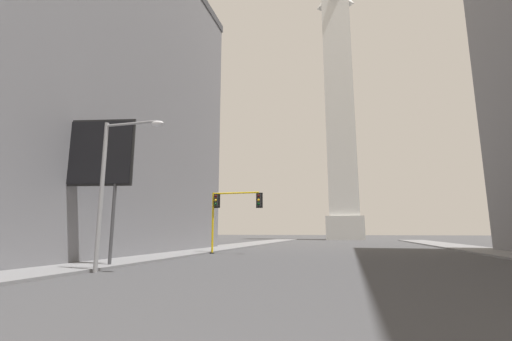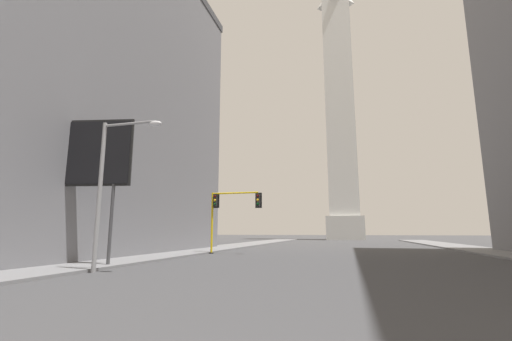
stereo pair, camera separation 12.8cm
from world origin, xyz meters
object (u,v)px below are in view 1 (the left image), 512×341
Objects in this scene: street_lamp at (113,175)px; billboard_sign at (85,155)px; traffic_light_mid_left at (230,207)px; obelisk at (340,106)px.

billboard_sign reaches higher than street_lamp.
street_lamp is 4.32m from billboard_sign.
traffic_light_mid_left is 0.74× the size of street_lamp.
traffic_light_mid_left is 14.53m from street_lamp.
street_lamp is 0.88× the size of billboard_sign.
traffic_light_mid_left is 0.64× the size of billboard_sign.
street_lamp is at bearing -29.26° from billboard_sign.
street_lamp is at bearing -98.24° from obelisk.
billboard_sign is (-3.49, 1.96, 1.63)m from street_lamp.
obelisk is 9.48× the size of street_lamp.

